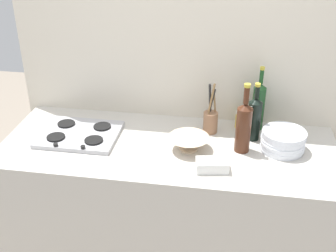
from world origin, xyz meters
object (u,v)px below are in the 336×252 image
at_px(wine_bottle_leftmost, 244,126).
at_px(utensil_crock, 210,120).
at_px(wine_bottle_mid_left, 254,118).
at_px(plate_stack, 283,140).
at_px(stovetop_hob, 80,134).
at_px(mixing_bowl, 189,143).
at_px(wine_bottle_mid_right, 258,105).
at_px(condiment_jar_front, 241,119).
at_px(butter_dish, 212,165).

bearing_deg(wine_bottle_leftmost, utensil_crock, 135.70).
distance_m(wine_bottle_leftmost, wine_bottle_mid_left, 0.15).
xyz_separation_m(wine_bottle_mid_left, utensil_crock, (-0.24, 0.04, -0.05)).
xyz_separation_m(wine_bottle_leftmost, wine_bottle_mid_left, (0.06, 0.13, -0.02)).
height_order(plate_stack, wine_bottle_leftmost, wine_bottle_leftmost).
distance_m(plate_stack, utensil_crock, 0.41).
distance_m(stovetop_hob, mixing_bowl, 0.62).
xyz_separation_m(mixing_bowl, utensil_crock, (0.10, 0.21, 0.03)).
relative_size(wine_bottle_mid_right, utensil_crock, 1.26).
bearing_deg(mixing_bowl, wine_bottle_leftmost, 7.65).
distance_m(wine_bottle_mid_left, wine_bottle_mid_right, 0.13).
bearing_deg(wine_bottle_mid_left, wine_bottle_mid_right, 79.82).
bearing_deg(utensil_crock, stovetop_hob, -166.53).
distance_m(wine_bottle_mid_left, utensil_crock, 0.25).
distance_m(wine_bottle_mid_right, condiment_jar_front, 0.13).
bearing_deg(wine_bottle_mid_right, plate_stack, -58.79).
xyz_separation_m(stovetop_hob, utensil_crock, (0.71, 0.17, 0.06)).
xyz_separation_m(plate_stack, butter_dish, (-0.35, -0.25, -0.03)).
distance_m(wine_bottle_leftmost, mixing_bowl, 0.30).
relative_size(plate_stack, utensil_crock, 0.79).
xyz_separation_m(butter_dish, condiment_jar_front, (0.13, 0.46, 0.02)).
relative_size(stovetop_hob, wine_bottle_mid_left, 1.30).
xyz_separation_m(utensil_crock, condiment_jar_front, (0.17, 0.08, -0.02)).
bearing_deg(wine_bottle_mid_left, wine_bottle_leftmost, -113.35).
bearing_deg(mixing_bowl, utensil_crock, 65.26).
height_order(wine_bottle_mid_left, utensil_crock, wine_bottle_mid_left).
xyz_separation_m(mixing_bowl, butter_dish, (0.14, -0.17, -0.01)).
xyz_separation_m(stovetop_hob, mixing_bowl, (0.61, -0.04, 0.03)).
bearing_deg(wine_bottle_mid_right, stovetop_hob, -165.37).
height_order(wine_bottle_mid_right, condiment_jar_front, wine_bottle_mid_right).
relative_size(stovetop_hob, mixing_bowl, 1.96).
bearing_deg(stovetop_hob, butter_dish, -15.84).
relative_size(wine_bottle_leftmost, mixing_bowl, 1.74).
xyz_separation_m(wine_bottle_mid_right, utensil_crock, (-0.26, -0.08, -0.07)).
bearing_deg(plate_stack, wine_bottle_leftmost, -168.96).
height_order(wine_bottle_leftmost, mixing_bowl, wine_bottle_leftmost).
relative_size(wine_bottle_mid_left, wine_bottle_mid_right, 0.88).
height_order(plate_stack, utensil_crock, utensil_crock).
height_order(wine_bottle_mid_left, condiment_jar_front, wine_bottle_mid_left).
bearing_deg(utensil_crock, condiment_jar_front, 24.46).
relative_size(stovetop_hob, wine_bottle_mid_right, 1.14).
relative_size(stovetop_hob, utensil_crock, 1.44).
relative_size(wine_bottle_leftmost, condiment_jar_front, 3.67).
bearing_deg(plate_stack, condiment_jar_front, 136.33).
xyz_separation_m(plate_stack, condiment_jar_front, (-0.22, 0.21, -0.00)).
height_order(wine_bottle_leftmost, utensil_crock, wine_bottle_leftmost).
height_order(stovetop_hob, utensil_crock, utensil_crock).
xyz_separation_m(mixing_bowl, condiment_jar_front, (0.27, 0.29, 0.01)).
height_order(stovetop_hob, butter_dish, butter_dish).
relative_size(wine_bottle_mid_left, condiment_jar_front, 3.19).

